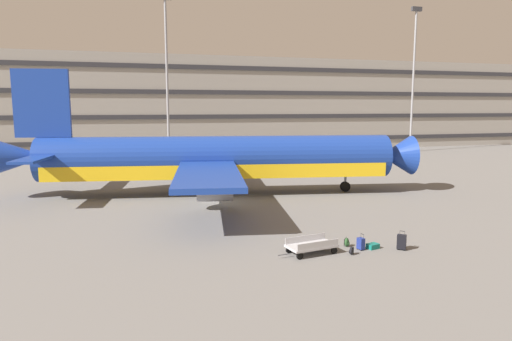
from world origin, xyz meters
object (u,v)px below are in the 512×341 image
(airliner, at_px, (214,160))
(backpack_teal, at_px, (347,242))
(suitcase_purple, at_px, (402,242))
(backpack_small, at_px, (351,251))
(suitcase_red, at_px, (361,243))
(suitcase_scuffed, at_px, (373,246))
(baggage_cart, at_px, (312,246))

(airliner, distance_m, backpack_teal, 17.69)
(suitcase_purple, relative_size, backpack_small, 2.07)
(suitcase_red, relative_size, backpack_teal, 1.60)
(suitcase_red, height_order, backpack_teal, suitcase_red)
(suitcase_scuffed, xyz_separation_m, suitcase_red, (-0.74, -0.01, 0.22))
(airliner, xyz_separation_m, suitcase_scuffed, (5.47, -17.63, -2.94))
(airliner, xyz_separation_m, baggage_cart, (1.92, -17.51, -2.65))
(airliner, xyz_separation_m, backpack_teal, (4.27, -16.93, -2.84))
(backpack_small, bearing_deg, suitcase_purple, -0.29)
(suitcase_scuffed, distance_m, suitcase_red, 0.77)
(baggage_cart, bearing_deg, backpack_small, -20.49)
(airliner, distance_m, backpack_small, 18.85)
(suitcase_scuffed, bearing_deg, backpack_teal, 149.60)
(backpack_small, xyz_separation_m, baggage_cart, (-1.94, 0.72, 0.21))
(backpack_small, xyz_separation_m, backpack_teal, (0.41, 1.30, 0.02))
(backpack_teal, bearing_deg, backpack_small, -107.56)
(suitcase_purple, height_order, backpack_small, suitcase_purple)
(airliner, distance_m, baggage_cart, 17.81)
(suitcase_purple, distance_m, backpack_small, 2.99)
(airliner, height_order, suitcase_purple, airliner)
(suitcase_purple, bearing_deg, airliner, 110.55)
(suitcase_red, distance_m, baggage_cart, 2.81)
(baggage_cart, bearing_deg, suitcase_red, -2.81)
(suitcase_scuffed, bearing_deg, suitcase_purple, -24.04)
(backpack_small, distance_m, baggage_cart, 2.08)
(backpack_small, bearing_deg, airliner, 101.94)
(suitcase_red, distance_m, backpack_teal, 0.86)
(suitcase_red, xyz_separation_m, baggage_cart, (-2.81, 0.14, 0.07))
(backpack_teal, bearing_deg, airliner, 104.15)
(backpack_small, height_order, backpack_teal, backpack_teal)
(suitcase_purple, height_order, backpack_teal, suitcase_purple)
(suitcase_scuffed, bearing_deg, baggage_cart, 177.98)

